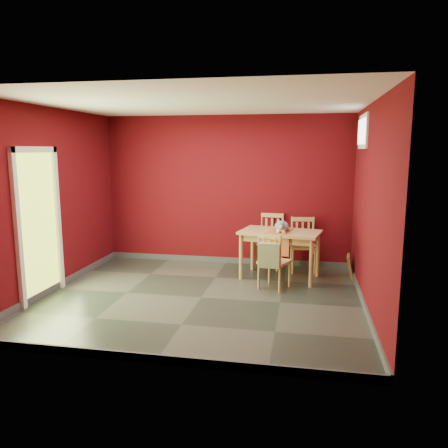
% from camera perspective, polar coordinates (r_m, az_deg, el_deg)
% --- Properties ---
extents(ground, '(4.50, 4.50, 0.00)m').
position_cam_1_polar(ground, '(6.34, -3.01, -9.56)').
color(ground, '#2D342D').
rests_on(ground, ground).
extents(room_shell, '(4.50, 4.50, 4.50)m').
position_cam_1_polar(room_shell, '(6.32, -3.02, -9.13)').
color(room_shell, '#4D070D').
rests_on(room_shell, ground).
extents(doorway, '(0.06, 1.01, 2.13)m').
position_cam_1_polar(doorway, '(6.60, -23.13, 0.51)').
color(doorway, '#B7D838').
rests_on(doorway, ground).
extents(window, '(0.05, 0.90, 0.50)m').
position_cam_1_polar(window, '(6.86, 17.68, 11.43)').
color(window, white).
rests_on(window, room_shell).
extents(outlet_plate, '(0.08, 0.02, 0.12)m').
position_cam_1_polar(outlet_plate, '(8.00, 11.63, -3.41)').
color(outlet_plate, silver).
rests_on(outlet_plate, room_shell).
extents(dining_table, '(1.38, 0.96, 0.79)m').
position_cam_1_polar(dining_table, '(7.14, 7.35, -1.68)').
color(dining_table, tan).
rests_on(dining_table, ground).
extents(table_runner, '(0.44, 0.73, 0.34)m').
position_cam_1_polar(table_runner, '(7.02, 7.30, -1.49)').
color(table_runner, '#AA562B').
rests_on(table_runner, dining_table).
extents(chair_far_left, '(0.52, 0.52, 0.96)m').
position_cam_1_polar(chair_far_left, '(7.84, 6.02, -2.10)').
color(chair_far_left, tan).
rests_on(chair_far_left, ground).
extents(chair_far_right, '(0.47, 0.47, 0.93)m').
position_cam_1_polar(chair_far_right, '(7.69, 10.28, -2.58)').
color(chair_far_right, tan).
rests_on(chair_far_right, ground).
extents(chair_near, '(0.53, 0.53, 0.87)m').
position_cam_1_polar(chair_near, '(6.63, 6.46, -4.74)').
color(chair_near, tan).
rests_on(chair_near, ground).
extents(tote_bag, '(0.31, 0.18, 0.43)m').
position_cam_1_polar(tote_bag, '(6.41, 5.89, -4.09)').
color(tote_bag, '#8BA368').
rests_on(tote_bag, chair_near).
extents(cat, '(0.35, 0.51, 0.23)m').
position_cam_1_polar(cat, '(7.07, 7.55, -0.02)').
color(cat, slate).
rests_on(cat, table_runner).
extents(picture_frame, '(0.16, 0.37, 0.37)m').
position_cam_1_polar(picture_frame, '(7.57, 16.13, -5.28)').
color(picture_frame, brown).
rests_on(picture_frame, ground).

